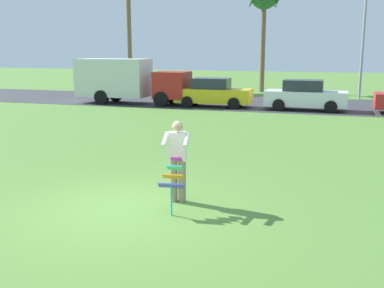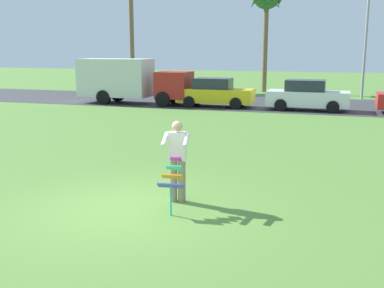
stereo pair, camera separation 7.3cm
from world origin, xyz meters
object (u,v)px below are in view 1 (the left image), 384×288
object	(u,v)px
parked_truck_red_cab	(126,80)
streetlight_pole	(363,36)
parked_car_white	(305,96)
parked_car_yellow	(213,93)
kite_held	(173,178)
person_kite_flyer	(178,158)

from	to	relation	value
parked_truck_red_cab	streetlight_pole	bearing A→B (deg)	27.83
parked_truck_red_cab	parked_car_white	world-z (taller)	parked_truck_red_cab
streetlight_pole	parked_car_yellow	bearing A→B (deg)	-138.73
parked_truck_red_cab	streetlight_pole	distance (m)	15.25
kite_held	parked_car_yellow	bearing A→B (deg)	102.16
kite_held	streetlight_pole	world-z (taller)	streetlight_pole
kite_held	parked_truck_red_cab	bearing A→B (deg)	117.95
kite_held	parked_truck_red_cab	distance (m)	19.03
person_kite_flyer	streetlight_pole	size ratio (longest dim) A/B	0.25
person_kite_flyer	parked_car_yellow	bearing A→B (deg)	102.19
kite_held	streetlight_pole	bearing A→B (deg)	79.59
parked_car_yellow	streetlight_pole	xyz separation A→B (m)	(7.99, 7.02, 3.22)
kite_held	parked_car_white	bearing A→B (deg)	85.27
person_kite_flyer	streetlight_pole	xyz separation A→B (m)	(4.51, 23.16, 3.05)
parked_car_white	kite_held	bearing A→B (deg)	-94.73
parked_car_yellow	streetlight_pole	size ratio (longest dim) A/B	0.61
person_kite_flyer	kite_held	world-z (taller)	person_kite_flyer
parked_car_white	streetlight_pole	bearing A→B (deg)	66.94
parked_car_yellow	parked_car_white	bearing A→B (deg)	0.01
kite_held	parked_truck_red_cab	xyz separation A→B (m)	(-8.91, 16.80, 0.70)
parked_car_white	parked_car_yellow	bearing A→B (deg)	-179.99
person_kite_flyer	streetlight_pole	world-z (taller)	streetlight_pole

